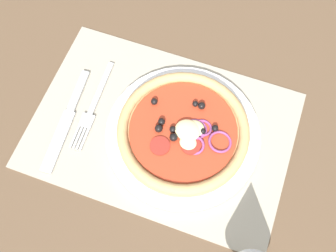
{
  "coord_description": "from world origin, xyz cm",
  "views": [
    {
      "loc": [
        -10.69,
        26.43,
        66.13
      ],
      "look_at": [
        -1.17,
        0.0,
        2.5
      ],
      "focal_mm": 43.9,
      "sensor_mm": 36.0,
      "label": 1
    }
  ],
  "objects_px": {
    "plate": "(182,136)",
    "pizza": "(183,132)",
    "knife": "(66,120)",
    "fork": "(92,109)"
  },
  "relations": [
    {
      "from": "plate",
      "to": "pizza",
      "type": "relative_size",
      "value": 1.18
    },
    {
      "from": "pizza",
      "to": "knife",
      "type": "xyz_separation_m",
      "value": [
        0.2,
        0.04,
        -0.02
      ]
    },
    {
      "from": "knife",
      "to": "fork",
      "type": "bearing_deg",
      "value": 132.53
    },
    {
      "from": "plate",
      "to": "pizza",
      "type": "distance_m",
      "value": 0.02
    },
    {
      "from": "pizza",
      "to": "fork",
      "type": "relative_size",
      "value": 1.24
    },
    {
      "from": "plate",
      "to": "knife",
      "type": "height_order",
      "value": "plate"
    },
    {
      "from": "plate",
      "to": "fork",
      "type": "xyz_separation_m",
      "value": [
        0.17,
        0.0,
        -0.0
      ]
    },
    {
      "from": "plate",
      "to": "pizza",
      "type": "bearing_deg",
      "value": -171.64
    },
    {
      "from": "plate",
      "to": "fork",
      "type": "bearing_deg",
      "value": 1.4
    },
    {
      "from": "fork",
      "to": "knife",
      "type": "relative_size",
      "value": 0.9
    }
  ]
}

